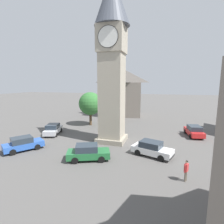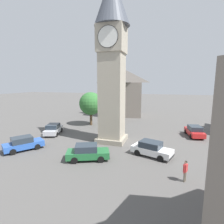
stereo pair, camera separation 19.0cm
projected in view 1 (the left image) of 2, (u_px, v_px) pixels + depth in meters
name	position (u px, v px, depth m)	size (l,w,h in m)	color
ground_plane	(112.00, 141.00, 22.92)	(200.00, 200.00, 0.00)	#565451
clock_tower	(112.00, 47.00, 21.02)	(4.22, 4.22, 19.96)	gray
car_blue_kerb	(23.00, 144.00, 19.64)	(3.73, 4.35, 1.53)	#2D5BB7
car_silver_kerb	(194.00, 131.00, 24.88)	(2.39, 4.36, 1.53)	red
car_red_corner	(88.00, 152.00, 17.23)	(4.46, 3.15, 1.53)	#236B38
car_white_side	(152.00, 149.00, 18.17)	(4.45, 2.90, 1.53)	white
car_black_far	(53.00, 129.00, 25.81)	(2.87, 4.45, 1.53)	silver
pedestrian	(186.00, 169.00, 13.39)	(0.37, 0.50, 1.69)	#706656
tree	(90.00, 104.00, 31.00)	(4.03, 4.03, 5.87)	brown
building_terrace_right	(122.00, 92.00, 40.49)	(9.89, 8.65, 10.64)	slate
road_sign	(118.00, 116.00, 29.57)	(0.60, 0.07, 2.80)	gray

